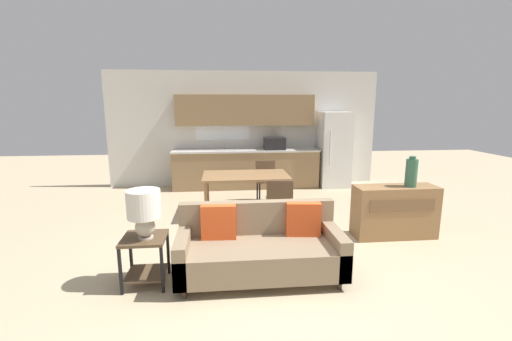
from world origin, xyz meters
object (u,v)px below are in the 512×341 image
table_lamp (144,209)px  credenza (395,211)px  side_table (145,252)px  dining_chair_far_right (266,178)px  dining_table (246,178)px  dining_chair_near_right (279,200)px  vase (411,173)px  refrigerator (334,149)px  couch (260,248)px

table_lamp → credenza: bearing=17.7°
side_table → dining_chair_far_right: (1.73, 3.06, 0.12)m
dining_table → credenza: bearing=-30.0°
table_lamp → dining_chair_near_right: table_lamp is taller
vase → refrigerator: bearing=91.2°
dining_chair_near_right → dining_table: bearing=-52.2°
vase → couch: bearing=-158.0°
table_lamp → vase: 3.69m
table_lamp → dining_chair_far_right: (1.70, 3.09, -0.38)m
refrigerator → table_lamp: 5.51m
side_table → dining_chair_near_right: size_ratio=0.66×
dining_table → vase: vase is taller
dining_table → dining_chair_near_right: 0.94m
refrigerator → vase: refrigerator is taller
dining_chair_near_right → dining_chair_far_right: (0.01, 1.59, 0.00)m
refrigerator → dining_chair_near_right: bearing=-122.5°
refrigerator → dining_chair_far_right: 2.17m
table_lamp → dining_chair_far_right: 3.55m
refrigerator → side_table: 5.53m
couch → dining_table: bearing=90.1°
refrigerator → dining_chair_far_right: bearing=-146.0°
couch → vase: size_ratio=4.15×
table_lamp → dining_table: bearing=61.7°
credenza → vase: size_ratio=2.71×
dining_table → dining_chair_far_right: bearing=59.4°
credenza → refrigerator: bearing=87.9°
credenza → dining_chair_far_right: bearing=129.2°
couch → dining_chair_far_right: (0.47, 2.99, 0.16)m
dining_table → dining_chair_far_right: dining_chair_far_right is taller
side_table → table_lamp: table_lamp is taller
side_table → credenza: 3.53m
dining_chair_far_right → credenza: bearing=-52.6°
vase → table_lamp: bearing=-163.7°
side_table → vase: 3.76m
couch → table_lamp: bearing=-175.3°
refrigerator → dining_chair_far_right: (-1.77, -1.19, -0.40)m
refrigerator → dining_chair_near_right: refrigerator is taller
dining_chair_far_right → refrigerator: bearing=32.1°
dining_table → table_lamp: bearing=-118.3°
dining_chair_near_right → vase: bearing=173.2°
dining_table → vase: 2.65m
couch → dining_chair_far_right: dining_chair_far_right is taller
couch → dining_chair_near_right: (0.46, 1.40, 0.16)m
side_table → table_lamp: (0.03, -0.03, 0.50)m
dining_chair_near_right → side_table: bearing=47.7°
refrigerator → couch: refrigerator is taller
couch → dining_chair_near_right: size_ratio=2.24×
side_table → dining_table: bearing=60.9°
table_lamp → credenza: size_ratio=0.44×
credenza → dining_chair_far_right: 2.61m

